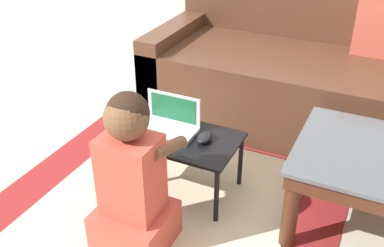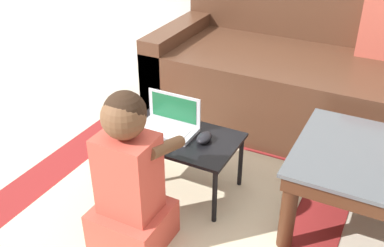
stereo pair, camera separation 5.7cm
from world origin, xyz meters
name	(u,v)px [view 1 (the left image)]	position (x,y,z in m)	size (l,w,h in m)	color
ground_plane	(185,206)	(0.00, 0.00, 0.00)	(16.00, 16.00, 0.00)	beige
area_rug	(161,212)	(-0.09, -0.10, 0.00)	(1.69, 1.97, 0.01)	maroon
couch	(292,76)	(0.22, 1.16, 0.30)	(1.78, 0.93, 0.84)	#4C2D1E
laptop_desk	(180,142)	(-0.09, 0.12, 0.29)	(0.59, 0.37, 0.32)	black
laptop	(168,125)	(-0.17, 0.15, 0.36)	(0.30, 0.17, 0.18)	#B7BCC6
computer_mouse	(205,137)	(0.04, 0.14, 0.35)	(0.07, 0.11, 0.04)	black
person_seated	(132,182)	(-0.09, -0.32, 0.34)	(0.32, 0.40, 0.76)	#CC4C3D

